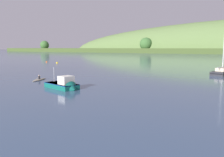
{
  "coord_description": "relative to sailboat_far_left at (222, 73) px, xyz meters",
  "views": [
    {
      "loc": [
        21.59,
        -2.73,
        5.4
      ],
      "look_at": [
        6.71,
        25.18,
        1.22
      ],
      "focal_mm": 37.3,
      "sensor_mm": 36.0,
      "label": 1
    }
  ],
  "objects": [
    {
      "name": "sailboat_far_left",
      "position": [
        0.0,
        0.0,
        0.0
      ],
      "size": [
        3.92,
        7.92,
        11.77
      ],
      "rotation": [
        0.0,
        0.0,
        1.36
      ],
      "color": "#232328",
      "rests_on": "ground"
    },
    {
      "name": "fishing_boat_moored",
      "position": [
        -17.66,
        -28.9,
        0.08
      ],
      "size": [
        6.02,
        3.76,
        3.58
      ],
      "rotation": [
        0.0,
        0.0,
        5.98
      ],
      "color": "#0F564C",
      "rests_on": "ground"
    },
    {
      "name": "canoe_with_paddler",
      "position": [
        -26.67,
        -24.44,
        -0.14
      ],
      "size": [
        2.06,
        4.24,
        1.02
      ],
      "rotation": [
        0.0,
        0.0,
        1.88
      ],
      "color": "gray",
      "rests_on": "ground"
    },
    {
      "name": "mooring_buoy_midchannel",
      "position": [
        -61.28,
        13.56,
        -0.23
      ],
      "size": [
        0.67,
        0.67,
        0.75
      ],
      "color": "#EA5B19",
      "rests_on": "ground"
    },
    {
      "name": "mooring_buoy_far_upstream",
      "position": [
        -53.93,
        11.08,
        -0.23
      ],
      "size": [
        0.73,
        0.73,
        0.81
      ],
      "color": "yellow",
      "rests_on": "ground"
    }
  ]
}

